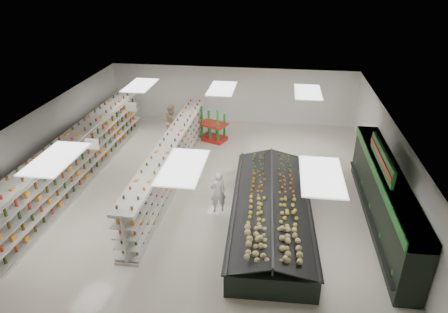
# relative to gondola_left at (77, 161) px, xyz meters

# --- Properties ---
(floor) EXTENTS (16.00, 16.00, 0.00)m
(floor) POSITION_rel_gondola_left_xyz_m (5.57, 0.16, -1.01)
(floor) COLOR beige
(floor) RESTS_ON ground
(ceiling) EXTENTS (14.00, 16.00, 0.02)m
(ceiling) POSITION_rel_gondola_left_xyz_m (5.57, 0.16, 2.19)
(ceiling) COLOR white
(ceiling) RESTS_ON wall_back
(wall_back) EXTENTS (14.00, 0.02, 3.20)m
(wall_back) POSITION_rel_gondola_left_xyz_m (5.57, 8.16, 0.59)
(wall_back) COLOR white
(wall_back) RESTS_ON floor
(wall_front) EXTENTS (14.00, 0.02, 3.20)m
(wall_front) POSITION_rel_gondola_left_xyz_m (5.57, -7.84, 0.59)
(wall_front) COLOR white
(wall_front) RESTS_ON floor
(wall_left) EXTENTS (0.02, 16.00, 3.20)m
(wall_left) POSITION_rel_gondola_left_xyz_m (-1.43, 0.16, 0.59)
(wall_left) COLOR white
(wall_left) RESTS_ON floor
(wall_right) EXTENTS (0.02, 16.00, 3.20)m
(wall_right) POSITION_rel_gondola_left_xyz_m (12.57, 0.16, 0.59)
(wall_right) COLOR white
(wall_right) RESTS_ON floor
(produce_wall_case) EXTENTS (0.93, 8.00, 2.20)m
(produce_wall_case) POSITION_rel_gondola_left_xyz_m (12.10, -1.34, 0.23)
(produce_wall_case) COLOR black
(produce_wall_case) RESTS_ON floor
(aisle_sign_near) EXTENTS (0.52, 0.06, 0.75)m
(aisle_sign_near) POSITION_rel_gondola_left_xyz_m (1.77, -1.84, 1.74)
(aisle_sign_near) COLOR white
(aisle_sign_near) RESTS_ON ceiling
(aisle_sign_far) EXTENTS (0.52, 0.06, 0.75)m
(aisle_sign_far) POSITION_rel_gondola_left_xyz_m (1.77, 2.16, 1.74)
(aisle_sign_far) COLOR white
(aisle_sign_far) RESTS_ON ceiling
(hortifruti_banner) EXTENTS (0.12, 3.20, 0.95)m
(hortifruti_banner) POSITION_rel_gondola_left_xyz_m (11.81, -1.34, 1.64)
(hortifruti_banner) COLOR #1D6D24
(hortifruti_banner) RESTS_ON ceiling
(gondola_left) EXTENTS (1.18, 12.73, 2.20)m
(gondola_left) POSITION_rel_gondola_left_xyz_m (0.00, 0.00, 0.00)
(gondola_left) COLOR beige
(gondola_left) RESTS_ON floor
(gondola_center) EXTENTS (0.90, 10.93, 1.89)m
(gondola_center) POSITION_rel_gondola_left_xyz_m (3.87, 0.68, -0.14)
(gondola_center) COLOR beige
(gondola_center) RESTS_ON floor
(produce_island) EXTENTS (3.11, 7.90, 1.16)m
(produce_island) POSITION_rel_gondola_left_xyz_m (8.21, -1.71, -0.48)
(produce_island) COLOR black
(produce_island) RESTS_ON floor
(soda_endcap) EXTENTS (1.61, 1.38, 1.74)m
(soda_endcap) POSITION_rel_gondola_left_xyz_m (4.96, 5.17, -0.17)
(soda_endcap) COLOR red
(soda_endcap) RESTS_ON floor
(shopper_main) EXTENTS (0.71, 0.61, 1.66)m
(shopper_main) POSITION_rel_gondola_left_xyz_m (6.21, -1.33, -0.18)
(shopper_main) COLOR white
(shopper_main) RESTS_ON floor
(shopper_background) EXTENTS (0.78, 1.03, 1.89)m
(shopper_background) POSITION_rel_gondola_left_xyz_m (2.75, 5.16, -0.07)
(shopper_background) COLOR tan
(shopper_background) RESTS_ON floor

